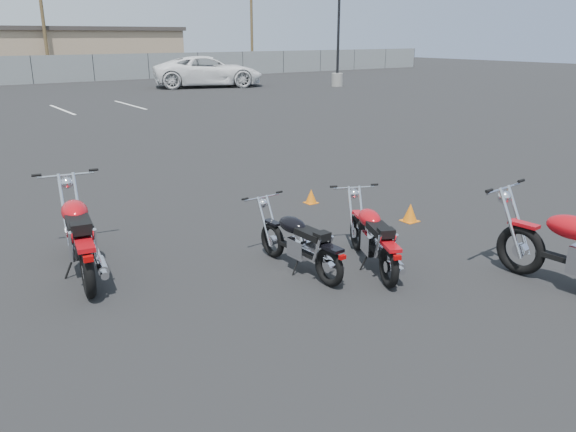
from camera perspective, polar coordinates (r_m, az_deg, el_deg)
ground at (r=7.49m, az=1.41°, el=-6.17°), size 120.00×120.00×0.00m
motorcycle_front_red at (r=7.90m, az=-20.42°, el=-1.90°), size 0.94×2.37×1.16m
motorcycle_second_black at (r=7.53m, az=1.22°, el=-2.72°), size 0.70×1.81×0.88m
motorcycle_third_red at (r=7.72m, az=8.67°, el=-2.19°), size 1.16×1.87×0.94m
training_cone_near at (r=10.69m, az=2.36°, el=2.03°), size 0.23×0.23×0.27m
training_cone_far at (r=9.84m, az=12.31°, el=0.36°), size 0.26×0.26×0.31m
light_pole_east at (r=36.08m, az=5.11°, el=17.09°), size 0.80×0.70×10.02m
tan_building_east at (r=51.46m, az=-20.08°, el=15.54°), size 14.40×9.40×3.70m
utility_pole_c at (r=45.64m, az=-23.72°, el=18.54°), size 1.80×0.24×9.00m
utility_pole_d at (r=53.48m, az=-3.73°, el=19.61°), size 1.80×0.24×9.00m
white_van at (r=35.99m, az=-8.16°, el=15.19°), size 5.50×8.27×2.92m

